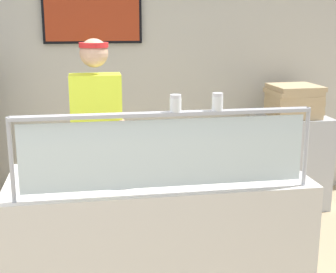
# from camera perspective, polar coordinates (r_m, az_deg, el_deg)

# --- Properties ---
(ground_plane) EXTENTS (12.00, 12.00, 0.00)m
(ground_plane) POSITION_cam_1_polar(r_m,az_deg,el_deg) (3.99, -2.51, -14.80)
(ground_plane) COLOR tan
(ground_plane) RESTS_ON ground
(shop_rear_unit) EXTENTS (6.24, 0.13, 2.70)m
(shop_rear_unit) POSITION_cam_1_polar(r_m,az_deg,el_deg) (5.05, -4.94, 7.54)
(shop_rear_unit) COLOR beige
(shop_rear_unit) RESTS_ON ground
(serving_counter) EXTENTS (1.84, 0.78, 0.95)m
(serving_counter) POSITION_cam_1_polar(r_m,az_deg,el_deg) (3.23, -1.21, -12.55)
(serving_counter) COLOR silver
(serving_counter) RESTS_ON ground
(sneeze_guard) EXTENTS (1.66, 0.06, 0.46)m
(sneeze_guard) POSITION_cam_1_polar(r_m,az_deg,el_deg) (2.65, -0.25, -0.76)
(sneeze_guard) COLOR #B2B5BC
(sneeze_guard) RESTS_ON serving_counter
(pizza_tray) EXTENTS (0.42, 0.42, 0.04)m
(pizza_tray) POSITION_cam_1_polar(r_m,az_deg,el_deg) (3.00, -5.73, -4.59)
(pizza_tray) COLOR #9EA0A8
(pizza_tray) RESTS_ON serving_counter
(pizza_server) EXTENTS (0.13, 0.29, 0.01)m
(pizza_server) POSITION_cam_1_polar(r_m,az_deg,el_deg) (2.97, -4.83, -4.27)
(pizza_server) COLOR #ADAFB7
(pizza_server) RESTS_ON pizza_tray
(parmesan_shaker) EXTENTS (0.06, 0.06, 0.09)m
(parmesan_shaker) POSITION_cam_1_polar(r_m,az_deg,el_deg) (2.62, 0.89, 3.80)
(parmesan_shaker) COLOR white
(parmesan_shaker) RESTS_ON sneeze_guard
(pepper_flake_shaker) EXTENTS (0.06, 0.06, 0.10)m
(pepper_flake_shaker) POSITION_cam_1_polar(r_m,az_deg,el_deg) (2.67, 5.81, 3.95)
(pepper_flake_shaker) COLOR white
(pepper_flake_shaker) RESTS_ON sneeze_guard
(worker_figure) EXTENTS (0.41, 0.50, 1.76)m
(worker_figure) POSITION_cam_1_polar(r_m,az_deg,el_deg) (3.74, -8.25, -0.32)
(worker_figure) COLOR #23232D
(worker_figure) RESTS_ON ground
(prep_shelf) EXTENTS (0.70, 0.55, 0.94)m
(prep_shelf) POSITION_cam_1_polar(r_m,az_deg,el_deg) (5.16, 14.07, -2.80)
(prep_shelf) COLOR #B7BABF
(prep_shelf) RESTS_ON ground
(pizza_box_stack) EXTENTS (0.49, 0.47, 0.31)m
(pizza_box_stack) POSITION_cam_1_polar(r_m,az_deg,el_deg) (5.03, 14.51, 4.07)
(pizza_box_stack) COLOR tan
(pizza_box_stack) RESTS_ON prep_shelf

